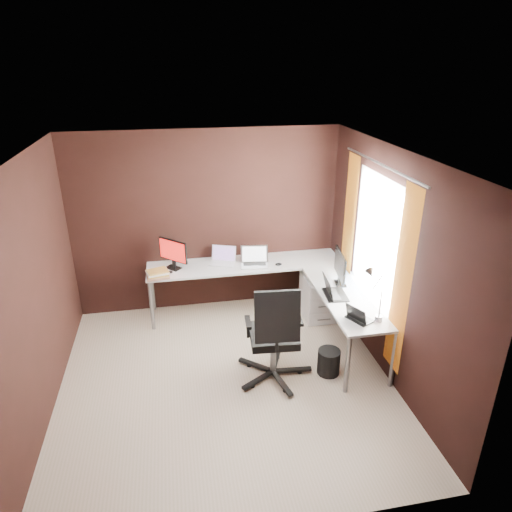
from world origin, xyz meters
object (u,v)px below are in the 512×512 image
Objects in this scene: drawer_pedestal at (319,297)px; office_chair at (274,351)px; desk_lamp at (374,288)px; laptop_black_small at (358,317)px; monitor_left at (173,252)px; laptop_silver at (255,261)px; monitor_right at (340,266)px; laptop_black_big at (333,292)px; laptop_white at (223,259)px; book_stack at (158,274)px; wastebasket at (329,362)px.

office_chair is at bearing -127.29° from drawer_pedestal.
desk_lamp is (0.13, -1.31, 0.80)m from drawer_pedestal.
drawer_pedestal is at bearing -27.67° from laptop_black_small.
desk_lamp reaches higher than office_chair.
desk_lamp is (2.05, -1.69, 0.14)m from monitor_left.
monitor_left reaches higher than laptop_silver.
desk_lamp is 1.28m from office_chair.
monitor_right reaches higher than laptop_black_big.
laptop_white is at bearing 169.96° from laptop_silver.
monitor_left is 0.36m from book_stack.
monitor_left reaches higher than laptop_white.
laptop_black_big is at bearing 12.02° from monitor_left.
book_stack is at bearing 82.55° from monitor_right.
laptop_black_big is (-0.09, -0.74, 0.48)m from drawer_pedestal.
monitor_left is at bearing -176.56° from laptop_silver.
monitor_right reaches higher than laptop_silver.
laptop_black_big is 1.01m from office_chair.
laptop_silver is at bearing 92.30° from office_chair.
laptop_white is 1.70m from office_chair.
drawer_pedestal is at bearing 18.25° from monitor_right.
monitor_right is at bearing -15.78° from book_stack.
laptop_silver is at bearing 160.84° from drawer_pedestal.
monitor_left is 1.96m from office_chair.
book_stack is (-0.87, -0.28, -0.01)m from laptop_white.
laptop_silver reaches higher than wastebasket.
laptop_silver is at bearing 114.33° from desk_lamp.
office_chair is (-0.80, -0.44, -0.43)m from laptop_black_big.
drawer_pedestal reaches higher than wastebasket.
laptop_black_big is at bearing -97.29° from drawer_pedestal.
laptop_white is 0.67× the size of desk_lamp.
book_stack is at bearing 71.16° from laptop_black_big.
drawer_pedestal is 1.49× the size of laptop_silver.
laptop_black_small is at bearing -34.06° from laptop_white.
book_stack is at bearing -88.53° from monitor_left.
laptop_white is at bearing 106.99° from office_chair.
monitor_right is 1.27× the size of laptop_silver.
laptop_black_big is 1.27× the size of wastebasket.
book_stack is 2.71m from desk_lamp.
laptop_silver is 1.81m from laptop_black_small.
office_chair is (-0.90, -1.18, 0.05)m from drawer_pedestal.
drawer_pedestal is 1.92× the size of book_stack.
wastebasket is (-0.40, 0.09, -0.95)m from desk_lamp.
office_chair reaches higher than book_stack.
office_chair is at bearing 134.05° from monitor_right.
laptop_black_small is 0.36m from desk_lamp.
desk_lamp reaches higher than wastebasket.
laptop_white is 1.06× the size of laptop_black_big.
book_stack is at bearing 140.19° from desk_lamp.
laptop_white is at bearing 17.63° from book_stack.
laptop_black_small is at bearing -22.00° from wastebasket.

